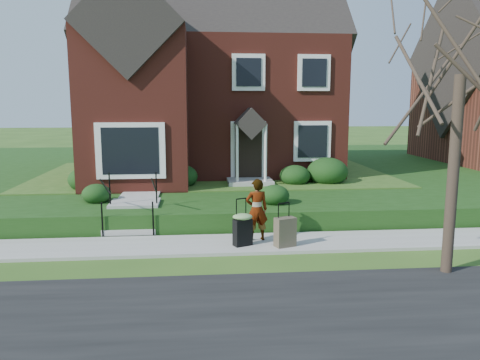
{
  "coord_description": "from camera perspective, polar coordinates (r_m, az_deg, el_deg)",
  "views": [
    {
      "loc": [
        -0.66,
        -11.17,
        3.49
      ],
      "look_at": [
        0.53,
        2.0,
        1.32
      ],
      "focal_mm": 35.0,
      "sensor_mm": 36.0,
      "label": 1
    }
  ],
  "objects": [
    {
      "name": "suitcase_black",
      "position": [
        11.37,
        0.32,
        -5.8
      ],
      "size": [
        0.6,
        0.56,
        1.16
      ],
      "rotation": [
        0.0,
        0.0,
        0.42
      ],
      "color": "black",
      "rests_on": "sidewalk"
    },
    {
      "name": "main_house",
      "position": [
        20.86,
        -4.04,
        14.15
      ],
      "size": [
        10.4,
        10.2,
        9.4
      ],
      "color": "maroon",
      "rests_on": "terrace"
    },
    {
      "name": "ground",
      "position": [
        11.72,
        -1.74,
        -8.03
      ],
      "size": [
        120.0,
        120.0,
        0.0
      ],
      "primitive_type": "plane",
      "color": "#2D5119",
      "rests_on": "ground"
    },
    {
      "name": "walkway",
      "position": [
        16.53,
        -11.49,
        -0.85
      ],
      "size": [
        1.2,
        6.0,
        0.06
      ],
      "primitive_type": "cube",
      "color": "#9E9B93",
      "rests_on": "terrace"
    },
    {
      "name": "foundation_shrubs",
      "position": [
        16.33,
        -0.7,
        0.67
      ],
      "size": [
        9.91,
        4.58,
        1.05
      ],
      "color": "black",
      "rests_on": "terrace"
    },
    {
      "name": "suitcase_olive",
      "position": [
        11.38,
        5.52,
        -6.32
      ],
      "size": [
        0.56,
        0.43,
        1.07
      ],
      "rotation": [
        0.0,
        0.0,
        0.35
      ],
      "color": "brown",
      "rests_on": "sidewalk"
    },
    {
      "name": "street",
      "position": [
        7.12,
        0.85,
        -20.02
      ],
      "size": [
        60.0,
        6.0,
        0.01
      ],
      "primitive_type": "cube",
      "color": "black",
      "rests_on": "ground"
    },
    {
      "name": "woman",
      "position": [
        11.75,
        2.05,
        -3.63
      ],
      "size": [
        0.61,
        0.44,
        1.57
      ],
      "primitive_type": "imported",
      "rotation": [
        0.0,
        0.0,
        3.26
      ],
      "color": "#999999",
      "rests_on": "sidewalk"
    },
    {
      "name": "sidewalk",
      "position": [
        11.71,
        -1.74,
        -7.84
      ],
      "size": [
        60.0,
        1.6,
        0.08
      ],
      "primitive_type": "cube",
      "color": "#9E9B93",
      "rests_on": "ground"
    },
    {
      "name": "terrace",
      "position": [
        22.78,
        6.68,
        1.19
      ],
      "size": [
        44.0,
        20.0,
        0.6
      ],
      "primitive_type": "cube",
      "color": "#193D10",
      "rests_on": "ground"
    },
    {
      "name": "front_steps",
      "position": [
        13.49,
        -12.92,
        -3.86
      ],
      "size": [
        1.4,
        2.02,
        1.5
      ],
      "color": "#9E9B93",
      "rests_on": "ground"
    },
    {
      "name": "tree_verge",
      "position": [
        10.35,
        25.45,
        13.64
      ],
      "size": [
        4.44,
        4.44,
        6.34
      ],
      "color": "#493A2C",
      "rests_on": "ground"
    }
  ]
}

